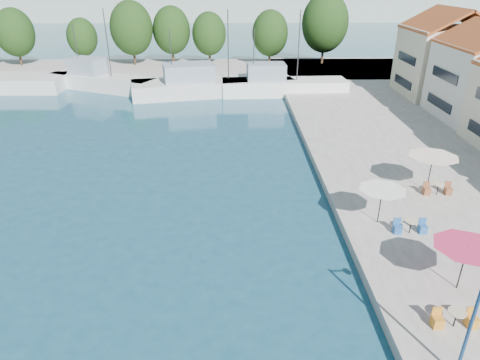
{
  "coord_description": "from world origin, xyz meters",
  "views": [
    {
      "loc": [
        -0.22,
        1.45,
        13.45
      ],
      "look_at": [
        0.2,
        26.0,
        1.6
      ],
      "focal_mm": 32.0,
      "sensor_mm": 36.0,
      "label": 1
    }
  ],
  "objects_px": {
    "trawler_02": "(101,81)",
    "umbrella_cream": "(433,160)",
    "trawler_03": "(209,86)",
    "umbrella_white": "(382,193)",
    "trawler_04": "(281,86)",
    "umbrella_pink": "(466,252)"
  },
  "relations": [
    {
      "from": "trawler_03",
      "to": "trawler_04",
      "type": "height_order",
      "value": "same"
    },
    {
      "from": "trawler_03",
      "to": "trawler_04",
      "type": "xyz_separation_m",
      "value": [
        8.86,
        -0.31,
        0.0
      ]
    },
    {
      "from": "trawler_03",
      "to": "umbrella_cream",
      "type": "bearing_deg",
      "value": -72.79
    },
    {
      "from": "trawler_03",
      "to": "trawler_02",
      "type": "bearing_deg",
      "value": 155.88
    },
    {
      "from": "trawler_03",
      "to": "umbrella_cream",
      "type": "relative_size",
      "value": 6.4
    },
    {
      "from": "trawler_03",
      "to": "umbrella_pink",
      "type": "xyz_separation_m",
      "value": [
        13.04,
        -37.34,
        1.5
      ]
    },
    {
      "from": "umbrella_cream",
      "to": "umbrella_white",
      "type": "bearing_deg",
      "value": -138.27
    },
    {
      "from": "umbrella_white",
      "to": "umbrella_cream",
      "type": "height_order",
      "value": "umbrella_cream"
    },
    {
      "from": "trawler_04",
      "to": "umbrella_pink",
      "type": "bearing_deg",
      "value": -85.62
    },
    {
      "from": "trawler_02",
      "to": "trawler_04",
      "type": "distance_m",
      "value": 23.18
    },
    {
      "from": "trawler_04",
      "to": "umbrella_cream",
      "type": "height_order",
      "value": "trawler_04"
    },
    {
      "from": "trawler_03",
      "to": "umbrella_cream",
      "type": "xyz_separation_m",
      "value": [
        15.68,
        -27.59,
        1.68
      ]
    },
    {
      "from": "trawler_04",
      "to": "umbrella_pink",
      "type": "relative_size",
      "value": 5.16
    },
    {
      "from": "umbrella_white",
      "to": "umbrella_cream",
      "type": "relative_size",
      "value": 0.84
    },
    {
      "from": "trawler_02",
      "to": "umbrella_cream",
      "type": "height_order",
      "value": "trawler_02"
    },
    {
      "from": "trawler_02",
      "to": "umbrella_pink",
      "type": "relative_size",
      "value": 5.04
    },
    {
      "from": "umbrella_white",
      "to": "trawler_04",
      "type": "bearing_deg",
      "value": 94.25
    },
    {
      "from": "trawler_04",
      "to": "umbrella_cream",
      "type": "distance_m",
      "value": 28.17
    },
    {
      "from": "trawler_02",
      "to": "umbrella_cream",
      "type": "distance_m",
      "value": 42.67
    },
    {
      "from": "trawler_03",
      "to": "umbrella_pink",
      "type": "relative_size",
      "value": 6.82
    },
    {
      "from": "trawler_02",
      "to": "trawler_04",
      "type": "height_order",
      "value": "same"
    },
    {
      "from": "umbrella_white",
      "to": "umbrella_cream",
      "type": "distance_m",
      "value": 6.03
    }
  ]
}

